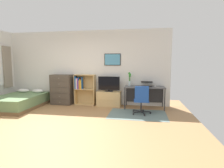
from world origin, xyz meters
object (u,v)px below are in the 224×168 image
Objects in this scene: television at (109,84)px; computer_mouse at (155,86)px; tv_stand at (109,99)px; bed at (19,101)px; dresser at (62,89)px; bookshelf at (83,87)px; office_chair at (141,99)px; desk at (144,90)px; bamboo_vase at (130,78)px; laptop at (147,84)px.

computer_mouse is at bearing -2.75° from television.
bed is at bearing -165.74° from tv_stand.
bed is at bearing -148.65° from dresser.
computer_mouse is at bearing 6.37° from bed.
tv_stand is (0.98, -0.05, -0.38)m from bookshelf.
desk is at bearing 80.40° from office_chair.
television reaches higher than tv_stand.
bed is 2.22m from bookshelf.
desk is at bearing -0.47° from dresser.
dresser is at bearing -179.52° from tv_stand.
television is 7.36× the size of computer_mouse.
bed is at bearing -166.14° from television.
bamboo_vase reaches higher than dresser.
desk is at bearing -13.20° from bamboo_vase.
bookshelf reaches higher than office_chair.
laptop is at bearing 0.31° from tv_stand.
office_chair reaches higher than tv_stand.
computer_mouse is at bearing -9.68° from desk.
dresser is 1.28× the size of office_chair.
tv_stand is at bearing 90.00° from television.
bookshelf is 1.00m from television.
dresser is 2.37× the size of bamboo_vase.
dresser is at bearing 179.76° from television.
television is 0.89× the size of office_chair.
dresser is 10.60× the size of computer_mouse.
laptop is 0.96× the size of bamboo_vase.
office_chair reaches higher than bed.
bed is 3.10m from tv_stand.
dresser is 1.79m from television.
desk is at bearing -0.80° from television.
desk is 0.89m from office_chair.
office_chair is at bearing -17.12° from dresser.
bookshelf is at bearing 176.85° from tv_stand.
bookshelf is (0.79, 0.07, 0.09)m from dresser.
bookshelf is 2.58m from computer_mouse.
bookshelf is 1.05m from tv_stand.
bamboo_vase is at bearing 109.67° from office_chair.
television is 1.65× the size of bamboo_vase.
laptop is at bearing 33.90° from desk.
dresser reaches higher than tv_stand.
laptop is at bearing 1.28° from television.
bookshelf is at bearing -179.04° from bamboo_vase.
laptop is 0.62m from bamboo_vase.
bookshelf reaches higher than dresser.
television is at bearing -0.24° from dresser.
laptop is 0.30m from computer_mouse.
bamboo_vase is at bearing 176.74° from laptop.
computer_mouse is (0.28, -0.11, -0.05)m from laptop.
laptop is (3.09, 0.02, 0.25)m from dresser.
bookshelf is at bearing -177.15° from laptop.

